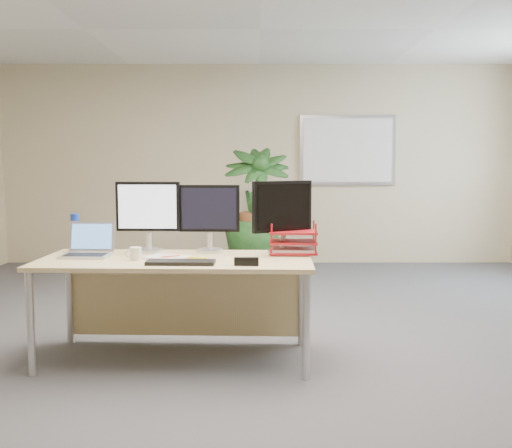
{
  "coord_description": "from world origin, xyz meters",
  "views": [
    {
      "loc": [
        -0.05,
        -3.82,
        1.38
      ],
      "look_at": [
        -0.05,
        0.35,
        0.93
      ],
      "focal_mm": 40.0,
      "sensor_mm": 36.0,
      "label": 1
    }
  ],
  "objects_px": {
    "desk": "(179,277)",
    "monitor_right": "(209,214)",
    "floor_plant": "(256,216)",
    "monitor_left": "(148,212)",
    "laptop": "(88,247)"
  },
  "relations": [
    {
      "from": "laptop",
      "to": "monitor_right",
      "type": "bearing_deg",
      "value": 11.5
    },
    {
      "from": "desk",
      "to": "laptop",
      "type": "height_order",
      "value": "laptop"
    },
    {
      "from": "laptop",
      "to": "desk",
      "type": "bearing_deg",
      "value": -0.71
    },
    {
      "from": "floor_plant",
      "to": "monitor_right",
      "type": "distance_m",
      "value": 2.56
    },
    {
      "from": "desk",
      "to": "floor_plant",
      "type": "distance_m",
      "value": 2.77
    },
    {
      "from": "floor_plant",
      "to": "monitor_left",
      "type": "bearing_deg",
      "value": -107.37
    },
    {
      "from": "monitor_left",
      "to": "floor_plant",
      "type": "bearing_deg",
      "value": 72.63
    },
    {
      "from": "monitor_right",
      "to": "laptop",
      "type": "xyz_separation_m",
      "value": [
        -0.85,
        -0.17,
        -0.23
      ]
    },
    {
      "from": "desk",
      "to": "monitor_right",
      "type": "relative_size",
      "value": 3.83
    },
    {
      "from": "floor_plant",
      "to": "monitor_left",
      "type": "xyz_separation_m",
      "value": [
        -0.79,
        -2.54,
        0.27
      ]
    },
    {
      "from": "monitor_left",
      "to": "monitor_right",
      "type": "xyz_separation_m",
      "value": [
        0.45,
        0.02,
        -0.01
      ]
    },
    {
      "from": "floor_plant",
      "to": "laptop",
      "type": "height_order",
      "value": "floor_plant"
    },
    {
      "from": "desk",
      "to": "monitor_left",
      "type": "relative_size",
      "value": 3.66
    },
    {
      "from": "laptop",
      "to": "monitor_left",
      "type": "bearing_deg",
      "value": 21.42
    },
    {
      "from": "monitor_left",
      "to": "laptop",
      "type": "distance_m",
      "value": 0.49
    }
  ]
}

